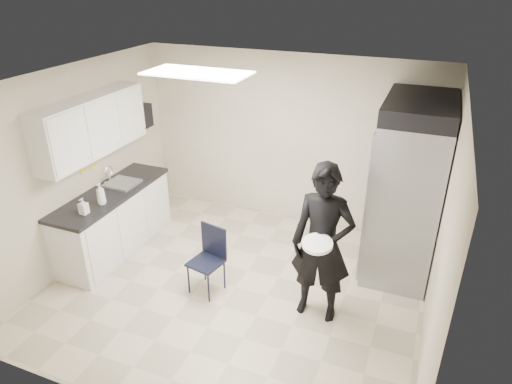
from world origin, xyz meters
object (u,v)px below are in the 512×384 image
at_px(commercial_fridge, 407,196).
at_px(man_tuxedo, 322,244).
at_px(lower_counter, 114,222).
at_px(folding_chair, 206,263).

xyz_separation_m(commercial_fridge, man_tuxedo, (-0.75, -1.33, -0.11)).
bearing_deg(lower_counter, man_tuxedo, -4.81).
bearing_deg(lower_counter, commercial_fridge, 15.88).
distance_m(lower_counter, man_tuxedo, 3.08).
distance_m(folding_chair, man_tuxedo, 1.49).
distance_m(commercial_fridge, man_tuxedo, 1.53).
bearing_deg(man_tuxedo, commercial_fridge, 59.96).
bearing_deg(commercial_fridge, folding_chair, -145.68).
height_order(lower_counter, commercial_fridge, commercial_fridge).
height_order(folding_chair, man_tuxedo, man_tuxedo).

